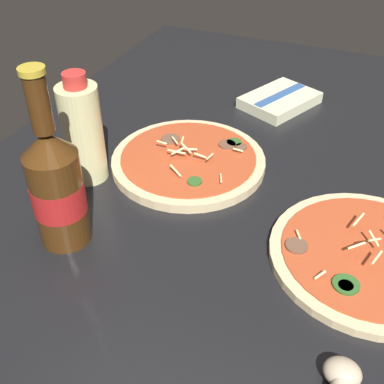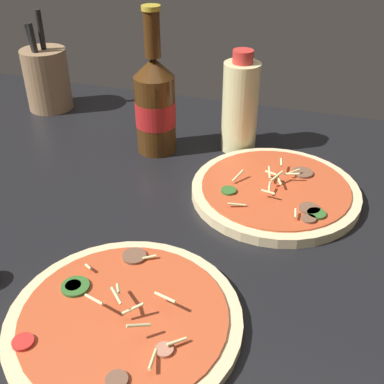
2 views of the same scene
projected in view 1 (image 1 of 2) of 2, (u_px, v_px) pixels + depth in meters
counter_slab at (204, 222)px, 77.25cm from camera, size 160.00×90.00×2.50cm
pizza_near at (368, 256)px, 68.26cm from camera, size 28.08×28.08×5.11cm
pizza_far at (189, 161)px, 87.34cm from camera, size 27.83×27.83×4.10cm
beer_bottle at (56, 186)px, 66.85cm from camera, size 7.62×7.62×26.97cm
oil_bottle at (83, 132)px, 79.86cm from camera, size 6.80×6.80×19.33cm
mushroom_left at (342, 374)px, 52.88cm from camera, size 4.50×4.28×3.00cm
dish_towel at (280, 100)px, 105.88cm from camera, size 19.28×17.00×2.56cm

